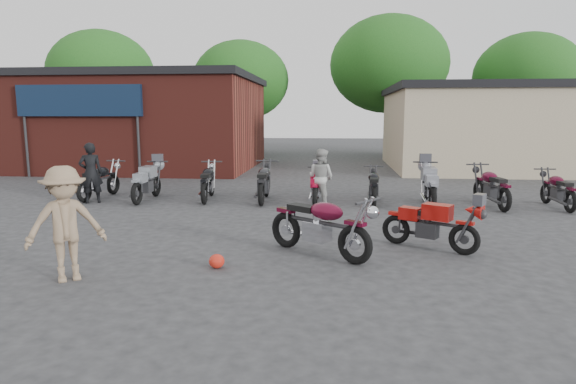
# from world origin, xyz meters

# --- Properties ---
(ground) EXTENTS (90.00, 90.00, 0.00)m
(ground) POSITION_xyz_m (0.00, 0.00, 0.00)
(ground) COLOR #2C2C2E
(brick_building) EXTENTS (12.00, 8.00, 4.00)m
(brick_building) POSITION_xyz_m (-9.00, 14.00, 2.00)
(brick_building) COLOR maroon
(brick_building) RESTS_ON ground
(stucco_building) EXTENTS (10.00, 8.00, 3.50)m
(stucco_building) POSITION_xyz_m (8.50, 15.00, 1.75)
(stucco_building) COLOR tan
(stucco_building) RESTS_ON ground
(tree_0) EXTENTS (6.56, 6.56, 8.20)m
(tree_0) POSITION_xyz_m (-14.00, 22.00, 4.10)
(tree_0) COLOR #154E14
(tree_0) RESTS_ON ground
(tree_1) EXTENTS (5.92, 5.92, 7.40)m
(tree_1) POSITION_xyz_m (-5.00, 22.00, 3.70)
(tree_1) COLOR #154E14
(tree_1) RESTS_ON ground
(tree_2) EXTENTS (7.04, 7.04, 8.80)m
(tree_2) POSITION_xyz_m (4.00, 22.00, 4.40)
(tree_2) COLOR #154E14
(tree_2) RESTS_ON ground
(tree_3) EXTENTS (6.08, 6.08, 7.60)m
(tree_3) POSITION_xyz_m (12.00, 22.00, 3.80)
(tree_3) COLOR #154E14
(tree_3) RESTS_ON ground
(vintage_motorcycle) EXTENTS (2.11, 1.83, 1.23)m
(vintage_motorcycle) POSITION_xyz_m (0.62, 0.06, 0.61)
(vintage_motorcycle) COLOR #5D0B23
(vintage_motorcycle) RESTS_ON ground
(sportbike) EXTENTS (1.81, 1.41, 1.02)m
(sportbike) POSITION_xyz_m (2.61, 0.66, 0.51)
(sportbike) COLOR red
(sportbike) RESTS_ON ground
(helmet) EXTENTS (0.31, 0.31, 0.23)m
(helmet) POSITION_xyz_m (-1.01, -0.79, 0.12)
(helmet) COLOR red
(helmet) RESTS_ON ground
(person_dark) EXTENTS (0.73, 0.63, 1.69)m
(person_dark) POSITION_xyz_m (-5.90, 4.62, 0.85)
(person_dark) COLOR black
(person_dark) RESTS_ON ground
(person_light) EXTENTS (0.95, 0.90, 1.55)m
(person_light) POSITION_xyz_m (0.49, 4.79, 0.78)
(person_light) COLOR #AEAEAA
(person_light) RESTS_ON ground
(person_tan) EXTENTS (1.27, 1.16, 1.71)m
(person_tan) POSITION_xyz_m (-3.05, -1.56, 0.85)
(person_tan) COLOR #94785B
(person_tan) RESTS_ON ground
(row_bike_0) EXTENTS (0.89, 2.06, 1.16)m
(row_bike_0) POSITION_xyz_m (-6.07, 5.42, 0.58)
(row_bike_0) COLOR black
(row_bike_0) RESTS_ON ground
(row_bike_1) EXTENTS (0.69, 2.03, 1.17)m
(row_bike_1) POSITION_xyz_m (-4.52, 5.18, 0.59)
(row_bike_1) COLOR gray
(row_bike_1) RESTS_ON ground
(row_bike_2) EXTENTS (0.90, 2.07, 1.16)m
(row_bike_2) POSITION_xyz_m (-2.80, 5.44, 0.58)
(row_bike_2) COLOR black
(row_bike_2) RESTS_ON ground
(row_bike_3) EXTENTS (0.79, 2.12, 1.21)m
(row_bike_3) POSITION_xyz_m (-1.15, 5.40, 0.60)
(row_bike_3) COLOR black
(row_bike_3) RESTS_ON ground
(row_bike_4) EXTENTS (0.61, 1.81, 1.05)m
(row_bike_4) POSITION_xyz_m (0.35, 5.19, 0.52)
(row_bike_4) COLOR red
(row_bike_4) RESTS_ON ground
(row_bike_5) EXTENTS (0.70, 1.87, 1.07)m
(row_bike_5) POSITION_xyz_m (1.95, 5.40, 0.53)
(row_bike_5) COLOR black
(row_bike_5) RESTS_ON ground
(row_bike_6) EXTENTS (0.84, 2.19, 1.25)m
(row_bike_6) POSITION_xyz_m (3.39, 5.04, 0.62)
(row_bike_6) COLOR #8F919C
(row_bike_6) RESTS_ON ground
(row_bike_7) EXTENTS (0.94, 2.11, 1.18)m
(row_bike_7) POSITION_xyz_m (5.03, 5.13, 0.59)
(row_bike_7) COLOR #4D091F
(row_bike_7) RESTS_ON ground
(row_bike_8) EXTENTS (0.65, 1.86, 1.07)m
(row_bike_8) POSITION_xyz_m (6.73, 5.11, 0.53)
(row_bike_8) COLOR #48091D
(row_bike_8) RESTS_ON ground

